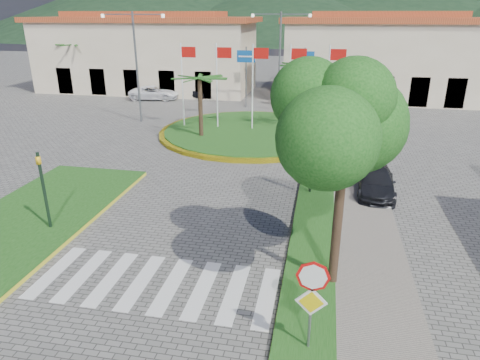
% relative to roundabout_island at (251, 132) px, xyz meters
% --- Properties ---
extents(sidewalk_right, '(4.00, 28.00, 0.15)m').
position_rel_roundabout_island_xyz_m(sidewalk_right, '(6.00, -20.00, -0.09)').
color(sidewalk_right, gray).
rests_on(sidewalk_right, ground).
extents(verge_right, '(1.60, 28.00, 0.18)m').
position_rel_roundabout_island_xyz_m(verge_right, '(4.80, -20.00, -0.08)').
color(verge_right, '#1B4D16').
rests_on(verge_right, ground).
extents(median_left, '(5.00, 14.00, 0.18)m').
position_rel_roundabout_island_xyz_m(median_left, '(-6.50, -16.00, -0.08)').
color(median_left, '#1B4D16').
rests_on(median_left, ground).
extents(crosswalk, '(8.00, 3.00, 0.01)m').
position_rel_roundabout_island_xyz_m(crosswalk, '(-0.00, -18.00, -0.16)').
color(crosswalk, silver).
rests_on(crosswalk, ground).
extents(roundabout_island, '(12.70, 12.70, 6.00)m').
position_rel_roundabout_island_xyz_m(roundabout_island, '(0.00, 0.00, 0.00)').
color(roundabout_island, yellow).
rests_on(roundabout_island, ground).
extents(stop_sign, '(0.80, 0.11, 2.65)m').
position_rel_roundabout_island_xyz_m(stop_sign, '(4.90, -20.04, 1.62)').
color(stop_sign, slate).
rests_on(stop_sign, ground).
extents(deciduous_tree, '(3.60, 3.60, 6.80)m').
position_rel_roundabout_island_xyz_m(deciduous_tree, '(5.50, -17.00, 5.01)').
color(deciduous_tree, black).
rests_on(deciduous_tree, ground).
extents(traffic_light_left, '(0.15, 0.18, 3.20)m').
position_rel_roundabout_island_xyz_m(traffic_light_left, '(-5.20, -15.50, 1.77)').
color(traffic_light_left, black).
rests_on(traffic_light_left, ground).
extents(traffic_light_right, '(0.15, 0.18, 3.20)m').
position_rel_roundabout_island_xyz_m(traffic_light_right, '(4.50, -10.00, 1.77)').
color(traffic_light_right, black).
rests_on(traffic_light_right, ground).
extents(traffic_light_far, '(0.18, 0.15, 3.20)m').
position_rel_roundabout_island_xyz_m(traffic_light_far, '(8.00, 4.00, 1.77)').
color(traffic_light_far, black).
rests_on(traffic_light_far, ground).
extents(direction_sign_west, '(1.60, 0.14, 5.20)m').
position_rel_roundabout_island_xyz_m(direction_sign_west, '(-2.00, 8.97, 3.36)').
color(direction_sign_west, slate).
rests_on(direction_sign_west, ground).
extents(direction_sign_east, '(1.60, 0.14, 5.20)m').
position_rel_roundabout_island_xyz_m(direction_sign_east, '(3.00, 8.97, 3.36)').
color(direction_sign_east, slate).
rests_on(direction_sign_east, ground).
extents(street_lamp_centre, '(4.80, 0.16, 8.00)m').
position_rel_roundabout_island_xyz_m(street_lamp_centre, '(1.00, 8.00, 4.33)').
color(street_lamp_centre, slate).
rests_on(street_lamp_centre, ground).
extents(street_lamp_west, '(4.80, 0.16, 8.00)m').
position_rel_roundabout_island_xyz_m(street_lamp_west, '(-9.00, 2.00, 4.33)').
color(street_lamp_west, slate).
rests_on(street_lamp_west, ground).
extents(building_left, '(23.32, 9.54, 8.05)m').
position_rel_roundabout_island_xyz_m(building_left, '(-14.00, 16.00, 3.73)').
color(building_left, beige).
rests_on(building_left, ground).
extents(building_right, '(19.08, 9.54, 8.05)m').
position_rel_roundabout_island_xyz_m(building_right, '(10.00, 16.00, 3.73)').
color(building_right, beige).
rests_on(building_right, ground).
extents(hill_far_west, '(140.00, 140.00, 22.00)m').
position_rel_roundabout_island_xyz_m(hill_far_west, '(-55.00, 118.00, 10.83)').
color(hill_far_west, black).
rests_on(hill_far_west, ground).
extents(hill_near_back, '(110.00, 110.00, 16.00)m').
position_rel_roundabout_island_xyz_m(hill_near_back, '(-10.00, 108.00, 7.83)').
color(hill_near_back, black).
rests_on(hill_near_back, ground).
extents(white_van, '(4.96, 2.75, 1.31)m').
position_rel_roundabout_island_xyz_m(white_van, '(-11.41, 10.73, 0.49)').
color(white_van, white).
rests_on(white_van, ground).
extents(car_dark_a, '(4.22, 2.19, 1.37)m').
position_rel_roundabout_island_xyz_m(car_dark_a, '(-5.93, 12.39, 0.52)').
color(car_dark_a, black).
rests_on(car_dark_a, ground).
extents(car_dark_b, '(3.97, 2.03, 1.25)m').
position_rel_roundabout_island_xyz_m(car_dark_b, '(2.44, 10.45, 0.45)').
color(car_dark_b, black).
rests_on(car_dark_b, ground).
extents(car_side_right, '(1.87, 4.13, 1.17)m').
position_rel_roundabout_island_xyz_m(car_side_right, '(7.50, -9.24, 0.42)').
color(car_side_right, black).
rests_on(car_side_right, ground).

